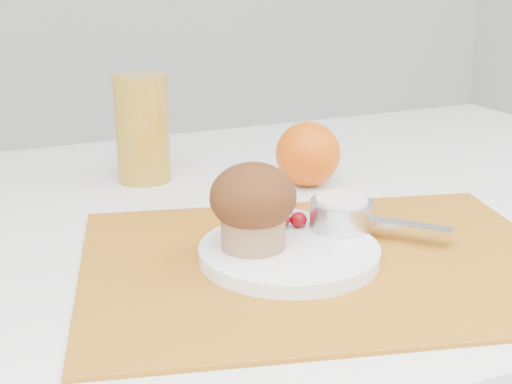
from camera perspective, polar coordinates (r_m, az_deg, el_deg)
name	(u,v)px	position (r m, az deg, el deg)	size (l,w,h in m)	color
placemat	(323,262)	(0.71, 5.36, -5.58)	(0.47, 0.35, 0.00)	#AF6818
plate	(289,253)	(0.70, 2.66, -4.87)	(0.18, 0.18, 0.01)	white
ramekin	(341,214)	(0.75, 6.83, -1.79)	(0.07, 0.07, 0.03)	silver
cream	(342,201)	(0.74, 6.88, -0.73)	(0.05, 0.05, 0.01)	white
raspberry_near	(280,220)	(0.74, 1.96, -2.21)	(0.02, 0.02, 0.02)	#50020D
raspberry_far	(298,220)	(0.75, 3.42, -2.22)	(0.02, 0.02, 0.02)	#580207
butter_knife	(347,217)	(0.78, 7.31, -1.97)	(0.22, 0.02, 0.01)	silver
orange	(308,154)	(0.94, 4.17, 3.04)	(0.08, 0.08, 0.08)	#EF5C08
juice_glass	(142,128)	(0.96, -9.08, 5.04)	(0.07, 0.07, 0.14)	#BA8A22
muffin	(253,204)	(0.68, -0.24, -1.00)	(0.08, 0.08, 0.08)	#A67D50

